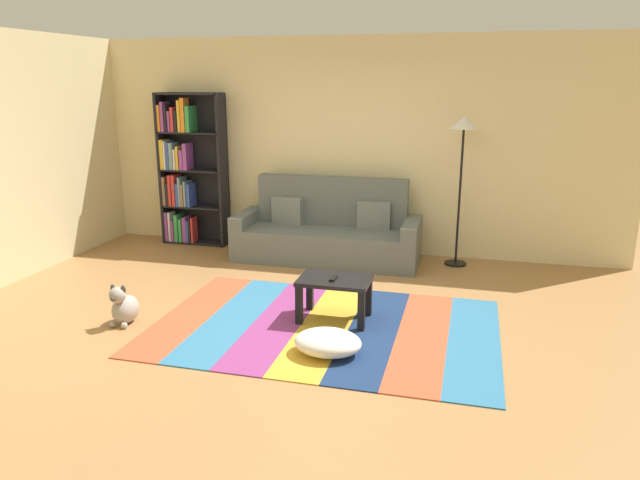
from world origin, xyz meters
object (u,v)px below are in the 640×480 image
pouf (328,342)px  dog (124,307)px  standing_lamp (463,142)px  bookshelf (186,172)px  coffee_table (335,287)px  couch (328,233)px  tv_remote (333,278)px

pouf → dog: bearing=175.5°
dog → standing_lamp: 4.10m
bookshelf → standing_lamp: bookshelf is taller
bookshelf → coffee_table: bearing=-40.1°
dog → standing_lamp: (2.88, 2.61, 1.32)m
couch → standing_lamp: (1.56, 0.17, 1.14)m
pouf → standing_lamp: standing_lamp is taller
bookshelf → pouf: (2.68, -2.88, -0.87)m
coffee_table → pouf: coffee_table is taller
couch → dog: (-1.32, -2.44, -0.18)m
coffee_table → dog: bearing=-163.1°
pouf → tv_remote: size_ratio=3.70×
coffee_table → bookshelf: bearing=139.9°
tv_remote → pouf: bearing=-78.9°
pouf → tv_remote: 0.76m
bookshelf → tv_remote: (2.56, -2.19, -0.55)m
coffee_table → pouf: 0.76m
coffee_table → dog: size_ratio=1.65×
pouf → dog: dog is taller
coffee_table → pouf: size_ratio=1.18×
standing_lamp → couch: bearing=-173.8°
coffee_table → couch: bearing=105.7°
pouf → standing_lamp: 3.22m
coffee_table → standing_lamp: standing_lamp is taller
bookshelf → dog: size_ratio=5.06×
pouf → standing_lamp: size_ratio=0.31×
pouf → dog: size_ratio=1.40×
coffee_table → dog: 1.94m
couch → standing_lamp: standing_lamp is taller
dog → coffee_table: bearing=16.9°
dog → tv_remote: 1.94m
couch → standing_lamp: size_ratio=1.28×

